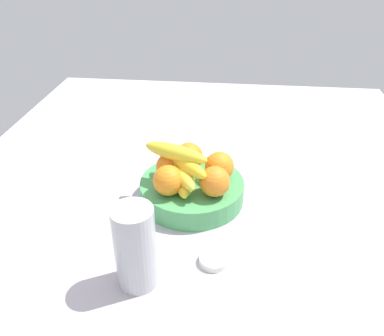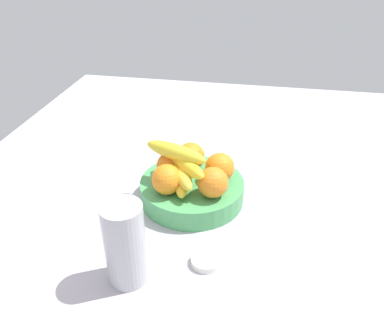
{
  "view_description": "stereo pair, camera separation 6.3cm",
  "coord_description": "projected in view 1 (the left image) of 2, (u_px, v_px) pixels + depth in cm",
  "views": [
    {
      "loc": [
        -81.29,
        -6.91,
        61.0
      ],
      "look_at": [
        1.51,
        2.1,
        9.4
      ],
      "focal_mm": 36.98,
      "sensor_mm": 36.0,
      "label": 1
    },
    {
      "loc": [
        -80.37,
        -13.17,
        61.0
      ],
      "look_at": [
        1.51,
        2.1,
        9.4
      ],
      "focal_mm": 36.98,
      "sensor_mm": 36.0,
      "label": 2
    }
  ],
  "objects": [
    {
      "name": "orange_front_right",
      "position": [
        189.0,
        157.0,
        1.03
      ],
      "size": [
        7.39,
        7.39,
        7.39
      ],
      "primitive_type": "sphere",
      "color": "orange",
      "rests_on": "fruit_bowl"
    },
    {
      "name": "orange_front_left",
      "position": [
        219.0,
        166.0,
        0.99
      ],
      "size": [
        7.39,
        7.39,
        7.39
      ],
      "primitive_type": "sphere",
      "color": "orange",
      "rests_on": "fruit_bowl"
    },
    {
      "name": "ground_plane",
      "position": [
        199.0,
        207.0,
        1.02
      ],
      "size": [
        180.0,
        140.0,
        3.0
      ],
      "primitive_type": "cube",
      "color": "#B7ADBA"
    },
    {
      "name": "thermos_tumbler",
      "position": [
        135.0,
        247.0,
        0.75
      ],
      "size": [
        8.01,
        8.01,
        17.9
      ],
      "primitive_type": "cylinder",
      "color": "#B0B4B8",
      "rests_on": "ground_plane"
    },
    {
      "name": "orange_back_right",
      "position": [
        215.0,
        182.0,
        0.93
      ],
      "size": [
        7.39,
        7.39,
        7.39
      ],
      "primitive_type": "sphere",
      "color": "orange",
      "rests_on": "fruit_bowl"
    },
    {
      "name": "jar_lid",
      "position": [
        214.0,
        260.0,
        0.83
      ],
      "size": [
        6.28,
        6.28,
        1.46
      ],
      "primitive_type": "cylinder",
      "color": "silver",
      "rests_on": "ground_plane"
    },
    {
      "name": "orange_back_left",
      "position": [
        168.0,
        180.0,
        0.94
      ],
      "size": [
        7.39,
        7.39,
        7.39
      ],
      "primitive_type": "sphere",
      "color": "orange",
      "rests_on": "fruit_bowl"
    },
    {
      "name": "fruit_bowl",
      "position": [
        192.0,
        190.0,
        1.02
      ],
      "size": [
        26.44,
        26.44,
        5.4
      ],
      "primitive_type": "cylinder",
      "color": "#49A15C",
      "rests_on": "ground_plane"
    },
    {
      "name": "orange_center",
      "position": [
        171.0,
        167.0,
        0.99
      ],
      "size": [
        7.39,
        7.39,
        7.39
      ],
      "primitive_type": "sphere",
      "color": "orange",
      "rests_on": "fruit_bowl"
    },
    {
      "name": "banana_bunch",
      "position": [
        180.0,
        166.0,
        0.96
      ],
      "size": [
        17.45,
        17.94,
        10.6
      ],
      "color": "yellow",
      "rests_on": "fruit_bowl"
    }
  ]
}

